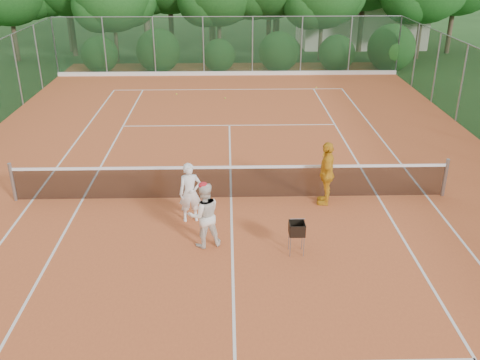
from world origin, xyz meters
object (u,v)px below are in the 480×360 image
player_white (190,193)px  player_yellow (327,173)px  player_center_grp (204,215)px  ball_hopper (297,229)px

player_white → player_yellow: (3.59, 0.90, 0.11)m
player_white → player_center_grp: player_center_grp is taller
player_yellow → player_center_grp: bearing=-44.6°
player_center_grp → player_yellow: (3.19, 2.15, 0.08)m
ball_hopper → player_center_grp: bearing=168.0°
player_yellow → player_white: bearing=-64.5°
player_center_grp → ball_hopper: 2.14m
player_yellow → ball_hopper: size_ratio=2.25×
player_white → player_yellow: bearing=2.8°
player_yellow → ball_hopper: bearing=-11.8°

